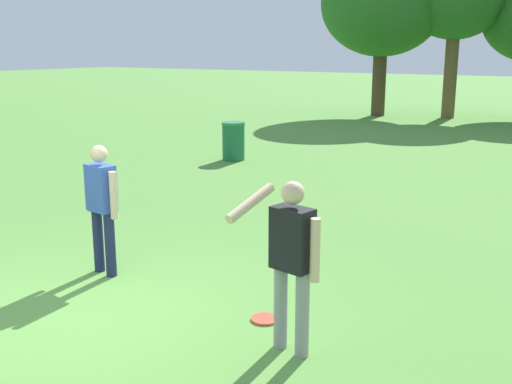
# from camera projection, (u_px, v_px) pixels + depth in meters

# --- Properties ---
(ground_plane) EXTENTS (120.00, 120.00, 0.00)m
(ground_plane) POSITION_uv_depth(u_px,v_px,m) (74.00, 318.00, 6.50)
(ground_plane) COLOR #568E3D
(person_thrower) EXTENTS (0.71, 0.65, 1.64)m
(person_thrower) POSITION_uv_depth(u_px,v_px,m) (291.00, 255.00, 5.57)
(person_thrower) COLOR gray
(person_thrower) RESTS_ON ground
(person_catcher) EXTENTS (0.60, 0.29, 1.64)m
(person_catcher) POSITION_uv_depth(u_px,v_px,m) (102.00, 201.00, 7.58)
(person_catcher) COLOR #1E234C
(person_catcher) RESTS_ON ground
(frisbee) EXTENTS (0.29, 0.29, 0.03)m
(frisbee) POSITION_uv_depth(u_px,v_px,m) (265.00, 319.00, 6.46)
(frisbee) COLOR #E04733
(frisbee) RESTS_ON ground
(trash_can_beside_table) EXTENTS (0.59, 0.59, 0.96)m
(trash_can_beside_table) POSITION_uv_depth(u_px,v_px,m) (233.00, 141.00, 15.48)
(trash_can_beside_table) COLOR #1E663D
(trash_can_beside_table) RESTS_ON ground
(tree_tall_left) EXTENTS (4.93, 4.93, 6.58)m
(tree_tall_left) POSITION_uv_depth(u_px,v_px,m) (383.00, 4.00, 24.60)
(tree_tall_left) COLOR #4C3823
(tree_tall_left) RESTS_ON ground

